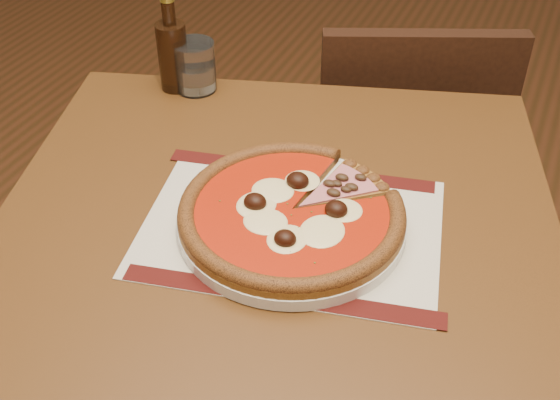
% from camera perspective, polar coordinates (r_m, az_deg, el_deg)
% --- Properties ---
extents(table, '(1.00, 1.00, 0.75)m').
position_cam_1_polar(table, '(1.06, -0.43, -6.17)').
color(table, '#573014').
rests_on(table, ground).
extents(chair_far, '(0.51, 0.51, 0.82)m').
position_cam_1_polar(chair_far, '(1.62, 9.78, 3.45)').
color(chair_far, black).
rests_on(chair_far, ground).
extents(placemat, '(0.46, 0.37, 0.00)m').
position_cam_1_polar(placemat, '(0.98, 0.94, -2.24)').
color(placemat, beige).
rests_on(placemat, table).
extents(plate, '(0.32, 0.32, 0.02)m').
position_cam_1_polar(plate, '(0.98, 0.94, -1.79)').
color(plate, white).
rests_on(plate, placemat).
extents(pizza, '(0.31, 0.31, 0.04)m').
position_cam_1_polar(pizza, '(0.96, 0.94, -0.91)').
color(pizza, '#9E6526').
rests_on(pizza, plate).
extents(ham_slice, '(0.11, 0.14, 0.02)m').
position_cam_1_polar(ham_slice, '(1.01, 5.69, 0.74)').
color(ham_slice, '#9E6526').
rests_on(ham_slice, plate).
extents(water_glass, '(0.08, 0.08, 0.09)m').
position_cam_1_polar(water_glass, '(1.28, -6.94, 10.73)').
color(water_glass, white).
rests_on(water_glass, table).
extents(bottle, '(0.05, 0.05, 0.18)m').
position_cam_1_polar(bottle, '(1.28, -8.72, 11.74)').
color(bottle, '#331A0C').
rests_on(bottle, table).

